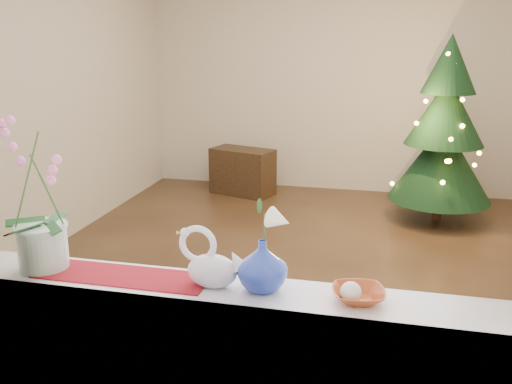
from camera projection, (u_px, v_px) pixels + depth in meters
ground at (304, 268)px, 4.63m from camera, size 5.00×5.00×0.00m
wall_back at (339, 77)px, 6.61m from camera, size 4.50×0.10×2.70m
wall_front at (200, 185)px, 1.93m from camera, size 4.50×0.10×2.70m
wall_left at (41, 94)px, 4.77m from camera, size 0.10×5.00×2.70m
windowsill at (214, 291)px, 2.17m from camera, size 2.20×0.26×0.04m
window_frame at (200, 80)px, 1.86m from camera, size 2.22×0.06×1.60m
runner at (122, 276)px, 2.25m from camera, size 0.70×0.20×0.01m
orchid_pot at (37, 196)px, 2.24m from camera, size 0.28×0.28×0.62m
swan at (212, 258)px, 2.13m from camera, size 0.28×0.16×0.22m
blue_vase at (262, 262)px, 2.10m from camera, size 0.22×0.22×0.23m
lily at (262, 211)px, 2.05m from camera, size 0.12×0.07×0.17m
paperweight at (351, 292)px, 2.02m from camera, size 0.10×0.10×0.08m
amber_dish at (358, 296)px, 2.04m from camera, size 0.19×0.19×0.04m
xmas_tree at (444, 130)px, 5.60m from camera, size 1.06×1.06×1.84m
side_table at (243, 172)px, 6.69m from camera, size 0.79×0.56×0.54m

